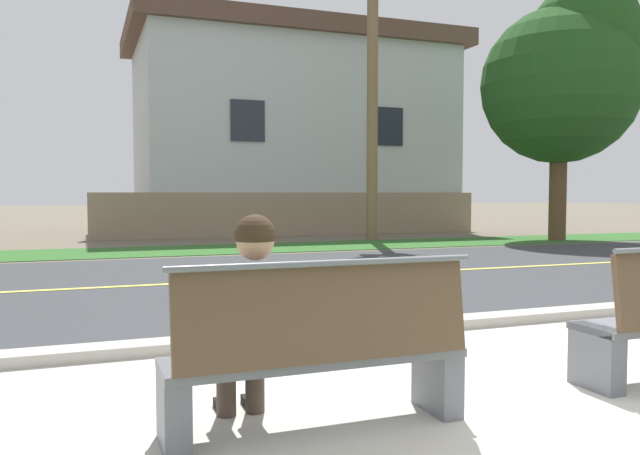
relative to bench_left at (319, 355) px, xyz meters
The scene contains 11 objects.
ground_plane 7.95m from the bench_left, 79.57° to the left, with size 140.00×140.00×0.00m, color #665B4C.
sidewalk_pavement 1.52m from the bench_left, ahead, with size 44.00×3.60×0.01m, color beige.
curb_edge 2.62m from the bench_left, 56.35° to the left, with size 44.00×0.30×0.11m, color #ADA89E.
street_asphalt 6.49m from the bench_left, 77.17° to the left, with size 52.00×8.00×0.01m, color #383A3D.
road_centre_line 6.49m from the bench_left, 77.17° to the left, with size 48.00×0.14×0.01m, color #E0CC4C.
far_verge_grass 12.06m from the bench_left, 83.15° to the left, with size 48.00×2.80×0.02m, color #2D6026.
bench_left is the anchor object (origin of this frame).
seated_person_grey 0.45m from the bench_left, 154.16° to the left, with size 0.52×0.68×1.25m.
shade_tree_left 16.99m from the bench_left, 43.93° to the left, with size 4.48×4.48×7.39m.
garden_wall 17.16m from the bench_left, 71.75° to the left, with size 13.00×0.36×1.40m, color gray.
house_across_street 20.69m from the bench_left, 72.54° to the left, with size 11.83×6.91×7.26m.
Camera 1 is at (-2.67, -3.11, 1.36)m, focal length 35.51 mm.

